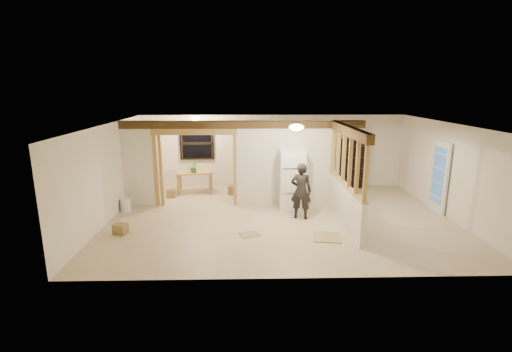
{
  "coord_description": "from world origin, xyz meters",
  "views": [
    {
      "loc": [
        -0.9,
        -9.4,
        3.42
      ],
      "look_at": [
        -0.65,
        0.4,
        1.06
      ],
      "focal_mm": 26.0,
      "sensor_mm": 36.0,
      "label": 1
    }
  ],
  "objects_px": {
    "woman": "(301,191)",
    "shop_vac": "(146,184)",
    "work_table": "(195,182)",
    "bookshelf": "(353,163)",
    "refrigerator": "(292,179)"
  },
  "relations": [
    {
      "from": "work_table",
      "to": "bookshelf",
      "type": "bearing_deg",
      "value": -6.17
    },
    {
      "from": "shop_vac",
      "to": "woman",
      "type": "bearing_deg",
      "value": -26.75
    },
    {
      "from": "refrigerator",
      "to": "woman",
      "type": "distance_m",
      "value": 0.86
    },
    {
      "from": "refrigerator",
      "to": "work_table",
      "type": "height_order",
      "value": "refrigerator"
    },
    {
      "from": "refrigerator",
      "to": "shop_vac",
      "type": "xyz_separation_m",
      "value": [
        -4.59,
        1.54,
        -0.51
      ]
    },
    {
      "from": "bookshelf",
      "to": "woman",
      "type": "bearing_deg",
      "value": -126.14
    },
    {
      "from": "woman",
      "to": "shop_vac",
      "type": "bearing_deg",
      "value": -11.39
    },
    {
      "from": "refrigerator",
      "to": "shop_vac",
      "type": "distance_m",
      "value": 4.87
    },
    {
      "from": "bookshelf",
      "to": "shop_vac",
      "type": "bearing_deg",
      "value": -174.3
    },
    {
      "from": "work_table",
      "to": "shop_vac",
      "type": "bearing_deg",
      "value": 173.22
    },
    {
      "from": "refrigerator",
      "to": "work_table",
      "type": "distance_m",
      "value": 3.48
    },
    {
      "from": "woman",
      "to": "shop_vac",
      "type": "xyz_separation_m",
      "value": [
        -4.73,
        2.38,
        -0.41
      ]
    },
    {
      "from": "work_table",
      "to": "bookshelf",
      "type": "distance_m",
      "value": 5.44
    },
    {
      "from": "work_table",
      "to": "shop_vac",
      "type": "relative_size",
      "value": 1.64
    },
    {
      "from": "refrigerator",
      "to": "shop_vac",
      "type": "relative_size",
      "value": 2.49
    }
  ]
}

